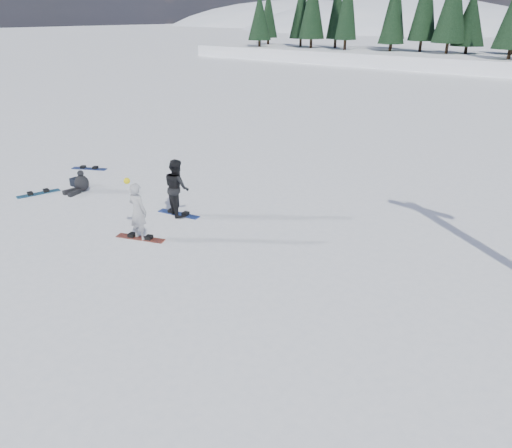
{
  "coord_description": "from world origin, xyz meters",
  "views": [
    {
      "loc": [
        12.18,
        -8.07,
        6.13
      ],
      "look_at": [
        4.71,
        1.06,
        1.1
      ],
      "focal_mm": 35.0,
      "sensor_mm": 36.0,
      "label": 1
    }
  ],
  "objects_px": {
    "gear_bag": "(77,182)",
    "snowboard_loose_a": "(38,194)",
    "snowboard_loose_c": "(89,169)",
    "snowboarder_man": "(177,187)",
    "snowboarder_woman": "(138,211)",
    "seated_rider": "(81,184)"
  },
  "relations": [
    {
      "from": "snowboard_loose_a",
      "to": "gear_bag",
      "type": "bearing_deg",
      "value": 2.97
    },
    {
      "from": "snowboarder_woman",
      "to": "snowboarder_man",
      "type": "height_order",
      "value": "snowboarder_man"
    },
    {
      "from": "gear_bag",
      "to": "snowboard_loose_c",
      "type": "height_order",
      "value": "gear_bag"
    },
    {
      "from": "snowboarder_woman",
      "to": "snowboard_loose_c",
      "type": "xyz_separation_m",
      "value": [
        -7.29,
        3.12,
        -0.85
      ]
    },
    {
      "from": "snowboarder_man",
      "to": "seated_rider",
      "type": "bearing_deg",
      "value": 31.03
    },
    {
      "from": "gear_bag",
      "to": "snowboard_loose_c",
      "type": "bearing_deg",
      "value": 134.86
    },
    {
      "from": "snowboarder_woman",
      "to": "snowboarder_man",
      "type": "distance_m",
      "value": 2.08
    },
    {
      "from": "gear_bag",
      "to": "snowboard_loose_a",
      "type": "distance_m",
      "value": 1.44
    },
    {
      "from": "snowboarder_man",
      "to": "snowboard_loose_a",
      "type": "height_order",
      "value": "snowboarder_man"
    },
    {
      "from": "snowboarder_man",
      "to": "gear_bag",
      "type": "xyz_separation_m",
      "value": [
        -5.17,
        -0.48,
        -0.78
      ]
    },
    {
      "from": "snowboarder_woman",
      "to": "gear_bag",
      "type": "xyz_separation_m",
      "value": [
        -5.71,
        1.53,
        -0.72
      ]
    },
    {
      "from": "snowboarder_woman",
      "to": "gear_bag",
      "type": "relative_size",
      "value": 4.12
    },
    {
      "from": "snowboard_loose_c",
      "to": "gear_bag",
      "type": "bearing_deg",
      "value": -74.27
    },
    {
      "from": "snowboard_loose_c",
      "to": "snowboard_loose_a",
      "type": "xyz_separation_m",
      "value": [
        1.3,
        -3.0,
        0.0
      ]
    },
    {
      "from": "snowboarder_woman",
      "to": "gear_bag",
      "type": "distance_m",
      "value": 5.96
    },
    {
      "from": "gear_bag",
      "to": "snowboarder_man",
      "type": "bearing_deg",
      "value": 5.27
    },
    {
      "from": "snowboard_loose_a",
      "to": "snowboard_loose_c",
      "type": "bearing_deg",
      "value": 37.73
    },
    {
      "from": "snowboarder_woman",
      "to": "snowboard_loose_a",
      "type": "relative_size",
      "value": 1.24
    },
    {
      "from": "snowboard_loose_c",
      "to": "snowboard_loose_a",
      "type": "bearing_deg",
      "value": -95.71
    },
    {
      "from": "snowboarder_woman",
      "to": "seated_rider",
      "type": "bearing_deg",
      "value": -17.5
    },
    {
      "from": "gear_bag",
      "to": "snowboard_loose_a",
      "type": "height_order",
      "value": "gear_bag"
    },
    {
      "from": "seated_rider",
      "to": "gear_bag",
      "type": "distance_m",
      "value": 0.76
    }
  ]
}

